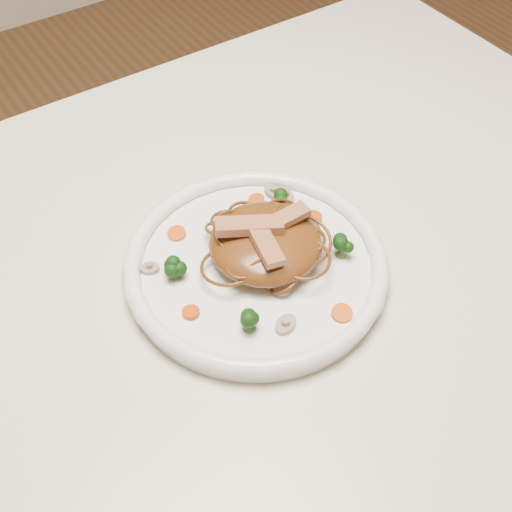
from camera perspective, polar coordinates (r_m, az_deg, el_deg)
ground at (r=1.44m, az=-1.39°, el=-20.40°), size 4.00×4.00×0.00m
table at (r=0.87m, az=-2.18°, el=-4.67°), size 1.20×0.80×0.75m
plate at (r=0.77m, az=0.00°, el=-1.09°), size 0.38×0.38×0.02m
noodle_mound at (r=0.76m, az=0.80°, el=1.13°), size 0.17×0.17×0.04m
chicken_a at (r=0.75m, az=2.32°, el=3.10°), size 0.06×0.02×0.01m
chicken_b at (r=0.74m, az=-0.57°, el=2.55°), size 0.08×0.06×0.01m
chicken_c at (r=0.72m, az=0.70°, el=1.16°), size 0.03×0.07×0.01m
broccoli_0 at (r=0.82m, az=2.06°, el=4.86°), size 0.03×0.03×0.03m
broccoli_1 at (r=0.75m, az=-6.87°, el=-0.96°), size 0.03×0.03×0.03m
broccoli_2 at (r=0.70m, az=-0.58°, el=-5.39°), size 0.03×0.03×0.03m
broccoli_3 at (r=0.77m, az=7.25°, el=0.95°), size 0.04×0.04×0.03m
carrot_0 at (r=0.83m, az=0.03°, el=4.70°), size 0.03×0.03×0.00m
carrot_1 at (r=0.72m, az=-5.47°, el=-4.71°), size 0.02×0.02×0.00m
carrot_2 at (r=0.81m, az=4.77°, el=3.25°), size 0.03×0.03×0.00m
carrot_3 at (r=0.80m, az=-6.66°, el=1.88°), size 0.03×0.03×0.00m
carrot_4 at (r=0.72m, az=7.20°, el=-4.79°), size 0.03×0.03×0.00m
mushroom_0 at (r=0.71m, az=2.49°, el=-5.76°), size 0.03×0.03×0.01m
mushroom_1 at (r=0.84m, az=2.52°, el=5.02°), size 0.03×0.03×0.01m
mushroom_2 at (r=0.77m, az=-8.88°, el=-1.02°), size 0.03×0.03×0.01m
mushroom_3 at (r=0.84m, az=1.47°, el=5.36°), size 0.03×0.03×0.01m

